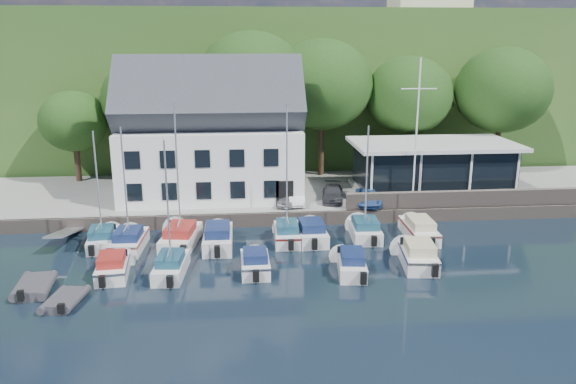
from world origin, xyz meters
name	(u,v)px	position (x,y,z in m)	size (l,w,h in m)	color
ground	(332,289)	(0.00, 0.00, 0.00)	(180.00, 180.00, 0.00)	black
quay	(297,195)	(0.00, 17.50, 0.50)	(60.00, 13.00, 1.00)	gray
quay_face	(307,218)	(0.00, 11.00, 0.50)	(60.00, 0.30, 1.00)	#62564E
hillside	(267,73)	(0.00, 62.00, 8.00)	(160.00, 75.00, 16.00)	#264A1C
field_patch	(312,21)	(8.00, 70.00, 16.15)	(50.00, 30.00, 0.30)	#525E2F
harbor_building	(211,141)	(-7.00, 16.50, 5.35)	(14.40, 8.20, 8.70)	white
club_pavilion	(432,167)	(11.00, 16.00, 3.05)	(13.20, 7.20, 4.10)	black
seawall	(464,198)	(12.00, 11.40, 1.60)	(18.00, 0.50, 1.20)	#62564E
gangway	(68,241)	(-16.50, 9.00, 0.00)	(1.20, 6.00, 1.40)	silver
car_silver	(288,198)	(-1.19, 13.03, 1.55)	(1.30, 3.23, 1.10)	#B0B0B5
car_white	(297,197)	(-0.53, 13.20, 1.56)	(1.18, 3.39, 1.12)	silver
car_dgrey	(333,193)	(2.40, 13.95, 1.57)	(1.59, 3.92, 1.14)	#323338
car_blue	(368,197)	(4.92, 12.56, 1.60)	(1.38, 3.49, 1.19)	#2F5690
flagpole	(416,134)	(8.19, 11.99, 6.47)	(2.63, 0.20, 10.94)	white
tree_0	(75,137)	(-19.06, 22.16, 4.98)	(5.83, 5.83, 7.97)	black
tree_1	(148,119)	(-12.74, 22.50, 6.35)	(7.84, 7.84, 10.71)	black
tree_2	(252,106)	(-3.56, 21.74, 7.49)	(9.50, 9.50, 12.98)	black
tree_3	(322,108)	(2.76, 22.59, 7.17)	(9.03, 9.03, 12.34)	black
tree_4	(408,116)	(10.70, 22.37, 6.41)	(7.92, 7.92, 10.83)	black
tree_5	(500,112)	(18.96, 21.23, 6.80)	(8.49, 8.49, 11.60)	black
boat_r1_0	(98,186)	(-13.92, 7.83, 4.12)	(1.85, 5.39, 8.23)	silver
boat_r1_1	(125,185)	(-12.08, 7.20, 4.27)	(2.01, 5.73, 8.54)	silver
boat_r1_2	(178,180)	(-8.81, 7.67, 4.47)	(2.17, 6.71, 8.94)	silver
boat_r1_3	(218,235)	(-6.36, 7.13, 0.78)	(2.02, 6.43, 1.57)	silver
boat_r1_4	(287,179)	(-1.76, 7.70, 4.36)	(1.81, 5.57, 8.71)	silver
boat_r1_5	(311,230)	(-0.12, 7.66, 0.74)	(2.00, 5.58, 1.48)	silver
boat_r1_6	(367,177)	(3.63, 7.97, 4.27)	(2.05, 5.65, 8.54)	silver
boat_r1_7	(419,227)	(7.33, 7.65, 0.72)	(1.89, 6.63, 1.44)	silver
boat_r2_0	(113,264)	(-12.25, 2.94, 0.68)	(1.84, 5.13, 1.36)	silver
boat_r2_1	(168,206)	(-8.93, 2.81, 4.12)	(1.75, 5.69, 8.23)	silver
boat_r2_2	(255,261)	(-4.08, 2.75, 0.69)	(1.78, 4.72, 1.37)	silver
boat_r2_3	(351,261)	(1.53, 2.20, 0.69)	(1.68, 5.54, 1.38)	silver
boat_r2_4	(418,253)	(5.73, 2.90, 0.77)	(2.06, 5.89, 1.54)	silver
dinghy_0	(34,285)	(-16.06, 1.16, 0.38)	(1.98, 3.29, 0.77)	#36353A
dinghy_1	(65,299)	(-13.96, -0.59, 0.33)	(1.70, 2.83, 0.66)	#36353A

